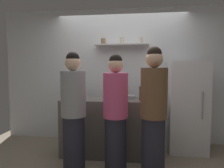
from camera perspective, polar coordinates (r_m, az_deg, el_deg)
back_wall_assembly at (r=4.01m, az=2.68°, el=2.38°), size 4.80×0.32×2.60m
refrigerator at (r=3.75m, az=20.39°, el=-6.01°), size 0.63×0.62×1.56m
counter at (r=3.45m, az=0.00°, el=-12.00°), size 1.64×0.61×0.94m
baking_pan at (r=3.44m, az=3.77°, el=-3.64°), size 0.34×0.24×0.05m
utensil_holder at (r=3.37m, az=10.69°, el=-3.23°), size 0.12×0.12×0.22m
wine_bottle_amber_glass at (r=3.21m, az=8.48°, el=-2.41°), size 0.08×0.08×0.34m
wine_bottle_pale_glass at (r=3.56m, az=-11.28°, el=-1.85°), size 0.07×0.07×0.33m
water_bottle_plastic at (r=3.11m, az=3.32°, el=-2.81°), size 0.08×0.08×0.25m
person_brown_jacket at (r=2.65m, az=11.74°, el=-8.43°), size 0.34×0.34×1.71m
person_grey_hoodie at (r=2.83m, az=-10.90°, el=-8.20°), size 0.34×0.34×1.66m
person_pink_top at (r=2.78m, az=1.03°, el=-8.74°), size 0.34×0.34×1.63m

